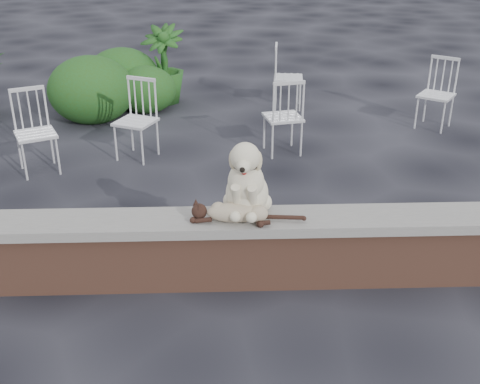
{
  "coord_description": "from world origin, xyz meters",
  "views": [
    {
      "loc": [
        -0.31,
        -4.01,
        2.71
      ],
      "look_at": [
        -0.16,
        0.2,
        0.7
      ],
      "focal_mm": 44.36,
      "sensor_mm": 36.0,
      "label": 1
    }
  ],
  "objects_px": {
    "potted_plant_b": "(163,65)",
    "chair_a": "(35,133)",
    "dog": "(247,175)",
    "chair_e": "(288,77)",
    "chair_d": "(436,94)",
    "chair_b": "(135,120)",
    "chair_c": "(283,116)",
    "cat": "(237,211)"
  },
  "relations": [
    {
      "from": "chair_a",
      "to": "dog",
      "type": "bearing_deg",
      "value": -69.04
    },
    {
      "from": "chair_d",
      "to": "chair_e",
      "type": "relative_size",
      "value": 1.0
    },
    {
      "from": "cat",
      "to": "chair_b",
      "type": "height_order",
      "value": "chair_b"
    },
    {
      "from": "chair_e",
      "to": "chair_b",
      "type": "bearing_deg",
      "value": 140.34
    },
    {
      "from": "chair_d",
      "to": "potted_plant_b",
      "type": "xyz_separation_m",
      "value": [
        -3.77,
        1.34,
        0.11
      ]
    },
    {
      "from": "dog",
      "to": "chair_d",
      "type": "xyz_separation_m",
      "value": [
        2.72,
        3.55,
        -0.43
      ]
    },
    {
      "from": "chair_c",
      "to": "chair_e",
      "type": "height_order",
      "value": "same"
    },
    {
      "from": "dog",
      "to": "chair_e",
      "type": "distance_m",
      "value": 4.63
    },
    {
      "from": "cat",
      "to": "chair_e",
      "type": "distance_m",
      "value": 4.78
    },
    {
      "from": "cat",
      "to": "chair_a",
      "type": "relative_size",
      "value": 1.09
    },
    {
      "from": "dog",
      "to": "cat",
      "type": "bearing_deg",
      "value": -108.83
    },
    {
      "from": "cat",
      "to": "chair_a",
      "type": "distance_m",
      "value": 3.21
    },
    {
      "from": "potted_plant_b",
      "to": "dog",
      "type": "bearing_deg",
      "value": -77.88
    },
    {
      "from": "chair_c",
      "to": "cat",
      "type": "bearing_deg",
      "value": 65.87
    },
    {
      "from": "dog",
      "to": "chair_a",
      "type": "relative_size",
      "value": 0.67
    },
    {
      "from": "dog",
      "to": "chair_c",
      "type": "relative_size",
      "value": 0.67
    },
    {
      "from": "dog",
      "to": "chair_b",
      "type": "distance_m",
      "value": 2.89
    },
    {
      "from": "chair_c",
      "to": "chair_e",
      "type": "relative_size",
      "value": 1.0
    },
    {
      "from": "chair_d",
      "to": "chair_c",
      "type": "bearing_deg",
      "value": -122.32
    },
    {
      "from": "chair_c",
      "to": "chair_b",
      "type": "bearing_deg",
      "value": -7.92
    },
    {
      "from": "chair_b",
      "to": "chair_e",
      "type": "xyz_separation_m",
      "value": [
        2.02,
        1.94,
        0.0
      ]
    },
    {
      "from": "dog",
      "to": "chair_a",
      "type": "xyz_separation_m",
      "value": [
        -2.25,
        2.2,
        -0.43
      ]
    },
    {
      "from": "chair_b",
      "to": "chair_e",
      "type": "relative_size",
      "value": 1.0
    },
    {
      "from": "chair_e",
      "to": "chair_d",
      "type": "bearing_deg",
      "value": -111.18
    },
    {
      "from": "dog",
      "to": "chair_b",
      "type": "height_order",
      "value": "dog"
    },
    {
      "from": "chair_a",
      "to": "chair_b",
      "type": "bearing_deg",
      "value": -4.45
    },
    {
      "from": "chair_e",
      "to": "potted_plant_b",
      "type": "distance_m",
      "value": 1.91
    },
    {
      "from": "dog",
      "to": "chair_b",
      "type": "xyz_separation_m",
      "value": [
        -1.19,
        2.59,
        -0.43
      ]
    },
    {
      "from": "potted_plant_b",
      "to": "cat",
      "type": "bearing_deg",
      "value": -79.11
    },
    {
      "from": "chair_b",
      "to": "potted_plant_b",
      "type": "relative_size",
      "value": 0.8
    },
    {
      "from": "chair_a",
      "to": "chair_c",
      "type": "height_order",
      "value": "same"
    },
    {
      "from": "chair_b",
      "to": "chair_c",
      "type": "xyz_separation_m",
      "value": [
        1.76,
        0.11,
        0.0
      ]
    },
    {
      "from": "chair_e",
      "to": "chair_a",
      "type": "bearing_deg",
      "value": 133.61
    },
    {
      "from": "chair_e",
      "to": "potted_plant_b",
      "type": "relative_size",
      "value": 0.8
    },
    {
      "from": "potted_plant_b",
      "to": "chair_e",
      "type": "bearing_deg",
      "value": -10.47
    },
    {
      "from": "chair_b",
      "to": "potted_plant_b",
      "type": "xyz_separation_m",
      "value": [
        0.14,
        2.29,
        0.11
      ]
    },
    {
      "from": "dog",
      "to": "cat",
      "type": "distance_m",
      "value": 0.29
    },
    {
      "from": "chair_b",
      "to": "chair_d",
      "type": "relative_size",
      "value": 1.0
    },
    {
      "from": "dog",
      "to": "cat",
      "type": "height_order",
      "value": "dog"
    },
    {
      "from": "cat",
      "to": "chair_e",
      "type": "height_order",
      "value": "chair_e"
    },
    {
      "from": "potted_plant_b",
      "to": "chair_a",
      "type": "bearing_deg",
      "value": -114.18
    },
    {
      "from": "chair_d",
      "to": "chair_e",
      "type": "distance_m",
      "value": 2.13
    }
  ]
}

